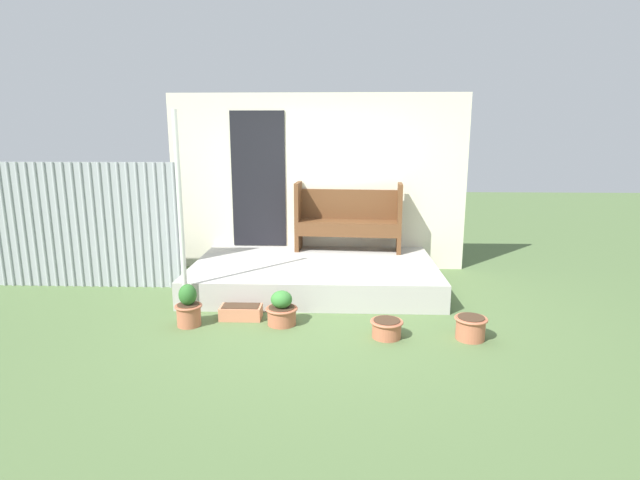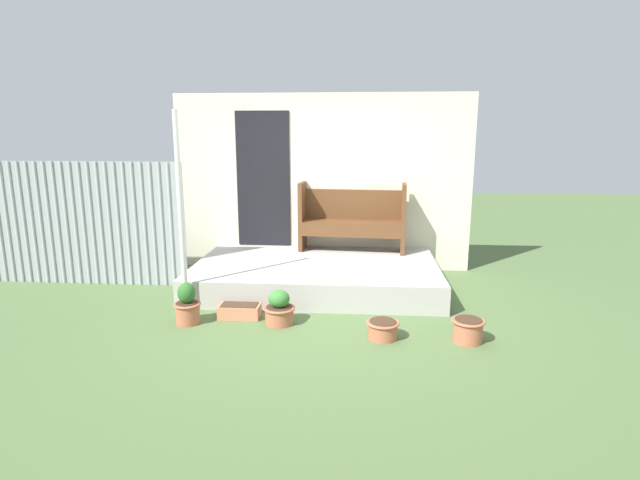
{
  "view_description": "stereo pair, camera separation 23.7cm",
  "coord_description": "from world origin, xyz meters",
  "px_view_note": "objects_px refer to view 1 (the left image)",
  "views": [
    {
      "loc": [
        0.24,
        -5.44,
        2.05
      ],
      "look_at": [
        0.02,
        0.34,
        0.79
      ],
      "focal_mm": 28.0,
      "sensor_mm": 36.0,
      "label": 1
    },
    {
      "loc": [
        0.48,
        -5.42,
        2.05
      ],
      "look_at": [
        0.02,
        0.34,
        0.79
      ],
      "focal_mm": 28.0,
      "sensor_mm": 36.0,
      "label": 2
    }
  ],
  "objects_px": {
    "support_post": "(181,216)",
    "flower_pot_middle": "(282,310)",
    "flower_pot_left": "(188,308)",
    "flower_pot_right": "(387,328)",
    "bench": "(348,216)",
    "flower_pot_far_right": "(471,327)",
    "planter_box_rect": "(241,312)"
  },
  "relations": [
    {
      "from": "flower_pot_right",
      "to": "flower_pot_middle",
      "type": "bearing_deg",
      "value": 164.34
    },
    {
      "from": "flower_pot_left",
      "to": "flower_pot_far_right",
      "type": "height_order",
      "value": "flower_pot_left"
    },
    {
      "from": "flower_pot_left",
      "to": "flower_pot_right",
      "type": "xyz_separation_m",
      "value": [
        2.1,
        -0.24,
        -0.1
      ]
    },
    {
      "from": "planter_box_rect",
      "to": "flower_pot_middle",
      "type": "bearing_deg",
      "value": -17.13
    },
    {
      "from": "support_post",
      "to": "flower_pot_middle",
      "type": "xyz_separation_m",
      "value": [
        1.13,
        -0.26,
        -0.98
      ]
    },
    {
      "from": "bench",
      "to": "planter_box_rect",
      "type": "distance_m",
      "value": 2.42
    },
    {
      "from": "support_post",
      "to": "flower_pot_left",
      "type": "relative_size",
      "value": 4.93
    },
    {
      "from": "bench",
      "to": "flower_pot_right",
      "type": "bearing_deg",
      "value": -77.3
    },
    {
      "from": "flower_pot_far_right",
      "to": "support_post",
      "type": "bearing_deg",
      "value": 169.36
    },
    {
      "from": "bench",
      "to": "flower_pot_right",
      "type": "relative_size",
      "value": 4.61
    },
    {
      "from": "flower_pot_left",
      "to": "flower_pot_right",
      "type": "bearing_deg",
      "value": -6.45
    },
    {
      "from": "support_post",
      "to": "flower_pot_far_right",
      "type": "relative_size",
      "value": 6.93
    },
    {
      "from": "bench",
      "to": "flower_pot_left",
      "type": "distance_m",
      "value": 2.85
    },
    {
      "from": "flower_pot_left",
      "to": "flower_pot_right",
      "type": "relative_size",
      "value": 1.38
    },
    {
      "from": "flower_pot_left",
      "to": "planter_box_rect",
      "type": "distance_m",
      "value": 0.58
    },
    {
      "from": "flower_pot_left",
      "to": "planter_box_rect",
      "type": "xyz_separation_m",
      "value": [
        0.52,
        0.22,
        -0.12
      ]
    },
    {
      "from": "support_post",
      "to": "flower_pot_far_right",
      "type": "height_order",
      "value": "support_post"
    },
    {
      "from": "bench",
      "to": "flower_pot_middle",
      "type": "xyz_separation_m",
      "value": [
        -0.75,
        -2.08,
        -0.68
      ]
    },
    {
      "from": "support_post",
      "to": "planter_box_rect",
      "type": "bearing_deg",
      "value": -9.54
    },
    {
      "from": "flower_pot_left",
      "to": "flower_pot_middle",
      "type": "bearing_deg",
      "value": 4.14
    },
    {
      "from": "support_post",
      "to": "flower_pot_middle",
      "type": "distance_m",
      "value": 1.52
    },
    {
      "from": "support_post",
      "to": "flower_pot_left",
      "type": "xyz_separation_m",
      "value": [
        0.13,
        -0.33,
        -0.94
      ]
    },
    {
      "from": "bench",
      "to": "planter_box_rect",
      "type": "xyz_separation_m",
      "value": [
        -1.22,
        -1.94,
        -0.77
      ]
    },
    {
      "from": "flower_pot_right",
      "to": "bench",
      "type": "bearing_deg",
      "value": 98.47
    },
    {
      "from": "support_post",
      "to": "flower_pot_left",
      "type": "bearing_deg",
      "value": -68.03
    },
    {
      "from": "flower_pot_middle",
      "to": "flower_pot_left",
      "type": "bearing_deg",
      "value": -175.86
    },
    {
      "from": "flower_pot_middle",
      "to": "flower_pot_right",
      "type": "xyz_separation_m",
      "value": [
        1.1,
        -0.31,
        -0.06
      ]
    },
    {
      "from": "flower_pot_right",
      "to": "planter_box_rect",
      "type": "xyz_separation_m",
      "value": [
        -1.58,
        0.46,
        -0.03
      ]
    },
    {
      "from": "support_post",
      "to": "bench",
      "type": "xyz_separation_m",
      "value": [
        1.88,
        1.83,
        -0.29
      ]
    },
    {
      "from": "bench",
      "to": "flower_pot_far_right",
      "type": "xyz_separation_m",
      "value": [
        1.2,
        -2.4,
        -0.72
      ]
    },
    {
      "from": "flower_pot_middle",
      "to": "planter_box_rect",
      "type": "height_order",
      "value": "flower_pot_middle"
    },
    {
      "from": "bench",
      "to": "flower_pot_middle",
      "type": "relative_size",
      "value": 4.11
    }
  ]
}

